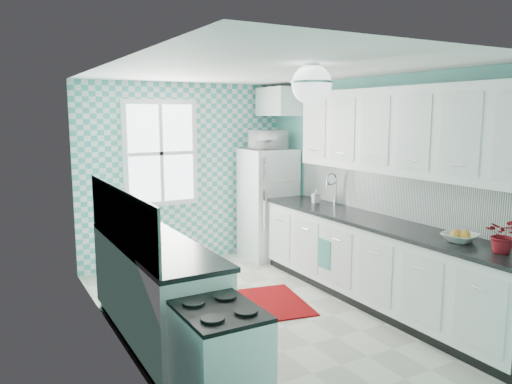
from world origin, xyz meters
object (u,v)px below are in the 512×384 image
ceiling_light (312,84)px  microwave (268,140)px  stove (220,363)px  fridge (268,204)px  sink (323,207)px  potted_plant (502,234)px  fruit_bowl (460,237)px

ceiling_light → microwave: (1.11, 2.58, -0.61)m
stove → fridge: bearing=51.7°
fridge → ceiling_light: bearing=-112.6°
fridge → stove: size_ratio=2.03×
stove → sink: sink is taller
microwave → fridge: bearing=58.0°
ceiling_light → fridge: ceiling_light is taller
potted_plant → stove: bearing=171.2°
ceiling_light → stove: (-1.20, -0.67, -1.91)m
ceiling_light → microwave: size_ratio=0.72×
stove → potted_plant: bearing=-11.8°
fruit_bowl → microwave: microwave is taller
sink → fruit_bowl: bearing=-90.1°
fridge → stove: 4.00m
fridge → fruit_bowl: fridge is taller
sink → microwave: bearing=94.5°
microwave → fruit_bowl: bearing=95.3°
sink → microwave: 1.43m
sink → fruit_bowl: 2.03m
stove → potted_plant: size_ratio=2.51×
stove → potted_plant: 2.52m
fruit_bowl → microwave: bearing=91.6°
fruit_bowl → potted_plant: 0.42m
fridge → sink: fridge is taller
ceiling_light → stove: ceiling_light is taller
sink → potted_plant: size_ratio=1.77×
stove → ceiling_light: bearing=26.3°
sink → microwave: microwave is taller
stove → fruit_bowl: fruit_bowl is taller
stove → fruit_bowl: (2.40, 0.03, 0.57)m
fridge → sink: 1.20m
ceiling_light → potted_plant: bearing=-41.0°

